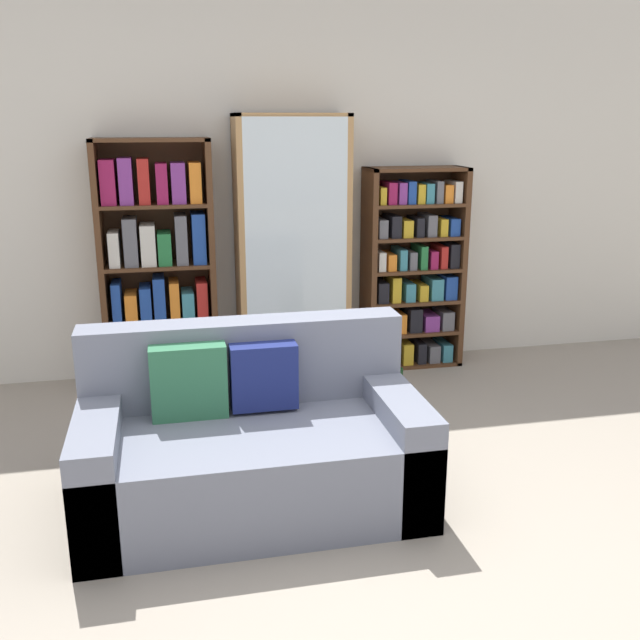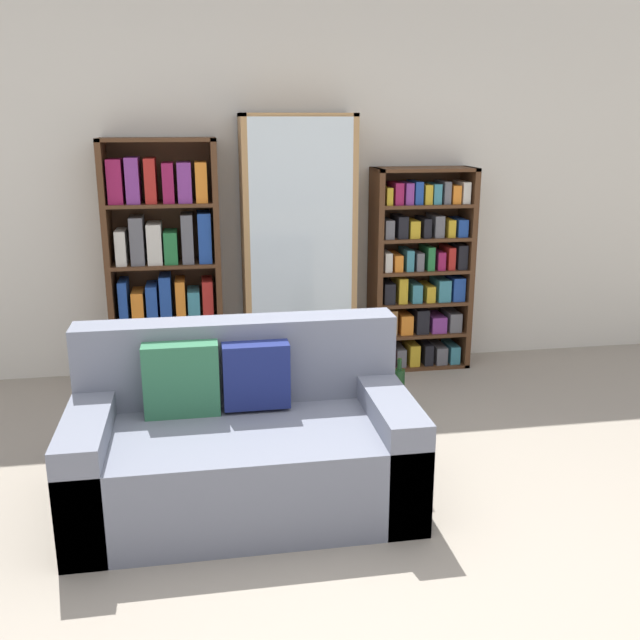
# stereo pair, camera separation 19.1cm
# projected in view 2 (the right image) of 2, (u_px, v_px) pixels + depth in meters

# --- Properties ---
(ground_plane) EXTENTS (16.00, 16.00, 0.00)m
(ground_plane) POSITION_uv_depth(u_px,v_px,m) (366.00, 568.00, 2.99)
(ground_plane) COLOR gray
(wall_back) EXTENTS (6.90, 0.06, 2.70)m
(wall_back) POSITION_uv_depth(u_px,v_px,m) (285.00, 186.00, 5.14)
(wall_back) COLOR silver
(wall_back) RESTS_ON ground
(couch) EXTENTS (1.60, 0.86, 0.85)m
(couch) POSITION_uv_depth(u_px,v_px,m) (243.00, 444.00, 3.44)
(couch) COLOR slate
(couch) RESTS_ON ground
(bookshelf_left) EXTENTS (0.77, 0.32, 1.69)m
(bookshelf_left) POSITION_uv_depth(u_px,v_px,m) (165.00, 268.00, 4.95)
(bookshelf_left) COLOR #4C2D19
(bookshelf_left) RESTS_ON ground
(display_cabinet) EXTENTS (0.78, 0.36, 1.85)m
(display_cabinet) POSITION_uv_depth(u_px,v_px,m) (298.00, 249.00, 5.05)
(display_cabinet) COLOR #AD7F4C
(display_cabinet) RESTS_ON ground
(bookshelf_right) EXTENTS (0.73, 0.32, 1.48)m
(bookshelf_right) POSITION_uv_depth(u_px,v_px,m) (420.00, 272.00, 5.28)
(bookshelf_right) COLOR #4C2D19
(bookshelf_right) RESTS_ON ground
(wine_bottle) EXTENTS (0.08, 0.08, 0.34)m
(wine_bottle) POSITION_uv_depth(u_px,v_px,m) (399.00, 388.00, 4.59)
(wine_bottle) COLOR #143819
(wine_bottle) RESTS_ON ground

